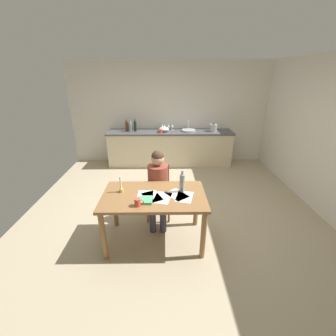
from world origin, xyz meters
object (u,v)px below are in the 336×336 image
Objects in this scene: book_magazine at (145,200)px; stovetop_kettle at (213,127)px; wine_glass_back_left at (164,126)px; bottle_oil at (127,126)px; coffee_mug at (138,202)px; wine_glass_by_kettle at (168,126)px; teacup_on_counter at (161,131)px; dining_table at (154,202)px; chair_at_table at (158,188)px; mixing_bowl at (164,129)px; person_seated at (158,183)px; sink_unit at (188,130)px; wine_bottle_on_table at (182,183)px; wine_glass_near_sink at (172,126)px; wine_glass_back_right at (162,126)px; candlestick at (121,188)px; bottle_vinegar at (130,127)px; bottle_wine_red at (135,126)px.

stovetop_kettle reaches higher than book_magazine.
bottle_oil is at bearing -174.08° from wine_glass_back_left.
coffee_mug is at bearing -115.92° from stovetop_kettle.
bottle_oil reaches higher than wine_glass_by_kettle.
bottle_oil is at bearing 167.04° from teacup_on_counter.
wine_glass_back_left is at bearing 87.44° from dining_table.
chair_at_table is 3.43× the size of mixing_bowl.
dining_table is 0.23m from book_magazine.
person_seated is 3.32× the size of sink_unit.
wine_bottle_on_table reaches higher than chair_at_table.
coffee_mug is at bearing -98.90° from wine_glass_near_sink.
stovetop_kettle is at bearing 64.08° from coffee_mug.
wine_glass_near_sink is at bearing 90.67° from wine_bottle_on_table.
wine_glass_near_sink reaches higher than dining_table.
book_magazine is at bearing -153.42° from wine_bottle_on_table.
teacup_on_counter is at bearing -96.30° from wine_glass_back_right.
teacup_on_counter is (0.23, 3.10, 0.13)m from coffee_mug.
candlestick is at bearing -102.90° from wine_glass_by_kettle.
stovetop_kettle is (2.22, -0.05, -0.03)m from bottle_oil.
chair_at_table is 0.76m from wine_bottle_on_table.
wine_glass_back_left is (0.10, 2.63, 0.33)m from person_seated.
wine_glass_back_right is (-0.27, 0.00, 0.00)m from wine_glass_near_sink.
wine_glass_near_sink is at bearing 82.93° from chair_at_table.
teacup_on_counter is (0.00, 2.33, 0.26)m from person_seated.
bottle_vinegar is 2.30× the size of teacup_on_counter.
wine_glass_back_left is 1.00× the size of wine_glass_back_right.
bottle_oil reaches higher than book_magazine.
teacup_on_counter is (-0.20, -0.30, -0.06)m from wine_glass_by_kettle.
teacup_on_counter is (0.87, -0.20, -0.08)m from bottle_oil.
stovetop_kettle reaches higher than teacup_on_counter.
wine_glass_near_sink is (0.53, 3.40, 0.20)m from coffee_mug.
bottle_vinegar is (-0.73, 3.00, 0.37)m from dining_table.
wine_glass_back_left is (-0.62, 0.15, 0.09)m from sink_unit.
person_seated is 5.02× the size of candlestick.
wine_bottle_on_table is at bearing -89.33° from wine_glass_near_sink.
person_seated reaches higher than wine_bottle_on_table.
wine_glass_back_right is at bearing 6.33° from bottle_oil.
sink_unit is at bearing -12.06° from wine_glass_back_right.
book_magazine is 1.55× the size of teacup_on_counter.
mixing_bowl is at bearing 87.70° from book_magazine.
book_magazine is 0.68× the size of bottle_vinegar.
chair_at_table is at bearing 86.50° from dining_table.
bottle_oil is 1.13× the size of mixing_bowl.
bottle_oil is 0.91m from wine_glass_back_right.
book_magazine is 3.23m from bottle_vinegar.
sink_unit is (0.94, 3.25, 0.11)m from coffee_mug.
mixing_bowl is (-0.63, -0.02, 0.04)m from sink_unit.
bottle_vinegar reaches higher than dining_table.
wine_glass_near_sink is (0.31, 2.63, 0.33)m from person_seated.
bottle_wine_red is 2.00m from stovetop_kettle.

